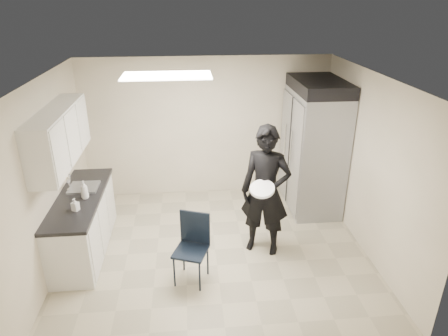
{
  "coord_description": "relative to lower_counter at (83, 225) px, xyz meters",
  "views": [
    {
      "loc": [
        -0.34,
        -5.07,
        3.59
      ],
      "look_at": [
        0.16,
        0.2,
        1.27
      ],
      "focal_mm": 32.0,
      "sensor_mm": 36.0,
      "label": 1
    }
  ],
  "objects": [
    {
      "name": "commercial_fridge",
      "position": [
        3.78,
        1.07,
        0.62
      ],
      "size": [
        0.8,
        1.35,
        2.1
      ],
      "primitive_type": "cube",
      "color": "gray",
      "rests_on": "floor"
    },
    {
      "name": "fridge_compressor",
      "position": [
        3.78,
        1.07,
        1.77
      ],
      "size": [
        0.8,
        1.35,
        0.2
      ],
      "primitive_type": "cube",
      "color": "black",
      "rests_on": "commercial_fridge"
    },
    {
      "name": "left_wall",
      "position": [
        -0.3,
        -0.2,
        0.87
      ],
      "size": [
        0.0,
        4.0,
        4.0
      ],
      "primitive_type": "plane",
      "rotation": [
        1.57,
        0.0,
        1.57
      ],
      "color": "beige",
      "rests_on": "floor"
    },
    {
      "name": "ceiling_panel",
      "position": [
        1.35,
        0.2,
        2.14
      ],
      "size": [
        1.2,
        0.6,
        0.02
      ],
      "primitive_type": "cube",
      "color": "white",
      "rests_on": "ceiling"
    },
    {
      "name": "notice_sticker_right",
      "position": [
        -0.29,
        0.1,
        0.75
      ],
      "size": [
        0.0,
        0.12,
        0.07
      ],
      "primitive_type": "cube",
      "color": "yellow",
      "rests_on": "left_wall"
    },
    {
      "name": "towel_dispenser",
      "position": [
        -0.19,
        1.15,
        1.19
      ],
      "size": [
        0.22,
        0.3,
        0.35
      ],
      "primitive_type": "cube",
      "color": "black",
      "rests_on": "left_wall"
    },
    {
      "name": "lower_counter",
      "position": [
        0.0,
        0.0,
        0.0
      ],
      "size": [
        0.6,
        1.9,
        0.86
      ],
      "primitive_type": "cube",
      "color": "silver",
      "rests_on": "floor"
    },
    {
      "name": "floor",
      "position": [
        1.95,
        -0.2,
        -0.43
      ],
      "size": [
        4.5,
        4.5,
        0.0
      ],
      "primitive_type": "plane",
      "color": "tan",
      "rests_on": "ground"
    },
    {
      "name": "right_wall",
      "position": [
        4.2,
        -0.2,
        0.87
      ],
      "size": [
        0.0,
        4.0,
        4.0
      ],
      "primitive_type": "plane",
      "rotation": [
        1.57,
        0.0,
        -1.57
      ],
      "color": "beige",
      "rests_on": "floor"
    },
    {
      "name": "notice_sticker_left",
      "position": [
        -0.29,
        -0.1,
        0.79
      ],
      "size": [
        0.0,
        0.12,
        0.07
      ],
      "primitive_type": "cube",
      "color": "yellow",
      "rests_on": "left_wall"
    },
    {
      "name": "sink",
      "position": [
        0.02,
        0.25,
        0.44
      ],
      "size": [
        0.42,
        0.4,
        0.14
      ],
      "primitive_type": "cube",
      "color": "gray",
      "rests_on": "countertop"
    },
    {
      "name": "faucet",
      "position": [
        -0.18,
        0.25,
        0.59
      ],
      "size": [
        0.02,
        0.02,
        0.24
      ],
      "primitive_type": "cylinder",
      "color": "silver",
      "rests_on": "countertop"
    },
    {
      "name": "ceiling",
      "position": [
        1.95,
        -0.2,
        2.17
      ],
      "size": [
        4.5,
        4.5,
        0.0
      ],
      "primitive_type": "plane",
      "rotation": [
        3.14,
        0.0,
        0.0
      ],
      "color": "white",
      "rests_on": "back_wall"
    },
    {
      "name": "soap_bottle_b",
      "position": [
        0.06,
        -0.42,
        0.57
      ],
      "size": [
        0.11,
        0.11,
        0.18
      ],
      "primitive_type": "imported",
      "rotation": [
        0.0,
        0.0,
        -0.44
      ],
      "color": "#A8A6B2",
      "rests_on": "countertop"
    },
    {
      "name": "man_tuxedo",
      "position": [
        2.68,
        -0.24,
        0.55
      ],
      "size": [
        0.85,
        0.72,
        1.96
      ],
      "primitive_type": "imported",
      "rotation": [
        0.0,
        0.0,
        -0.4
      ],
      "color": "black",
      "rests_on": "floor"
    },
    {
      "name": "countertop",
      "position": [
        0.0,
        0.0,
        0.46
      ],
      "size": [
        0.64,
        1.95,
        0.05
      ],
      "primitive_type": "cube",
      "color": "black",
      "rests_on": "lower_counter"
    },
    {
      "name": "folding_chair",
      "position": [
        1.58,
        -0.87,
        0.04
      ],
      "size": [
        0.53,
        0.53,
        0.93
      ],
      "primitive_type": "cube",
      "rotation": [
        0.0,
        0.0,
        -0.36
      ],
      "color": "black",
      "rests_on": "floor"
    },
    {
      "name": "soap_bottle_a",
      "position": [
        0.11,
        -0.07,
        0.62
      ],
      "size": [
        0.13,
        0.13,
        0.27
      ],
      "primitive_type": "imported",
      "rotation": [
        0.0,
        0.0,
        0.23
      ],
      "color": "white",
      "rests_on": "countertop"
    },
    {
      "name": "back_wall",
      "position": [
        1.95,
        1.8,
        0.87
      ],
      "size": [
        4.5,
        0.0,
        4.5
      ],
      "primitive_type": "plane",
      "rotation": [
        1.57,
        0.0,
        0.0
      ],
      "color": "beige",
      "rests_on": "floor"
    },
    {
      "name": "bucket_lid",
      "position": [
        2.59,
        -0.47,
        0.71
      ],
      "size": [
        0.45,
        0.45,
        0.04
      ],
      "primitive_type": "cylinder",
      "rotation": [
        0.0,
        0.0,
        -0.4
      ],
      "color": "silver",
      "rests_on": "man_tuxedo"
    },
    {
      "name": "upper_cabinets",
      "position": [
        -0.13,
        0.0,
        1.4
      ],
      "size": [
        0.35,
        1.8,
        0.75
      ],
      "primitive_type": "cube",
      "color": "silver",
      "rests_on": "left_wall"
    }
  ]
}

